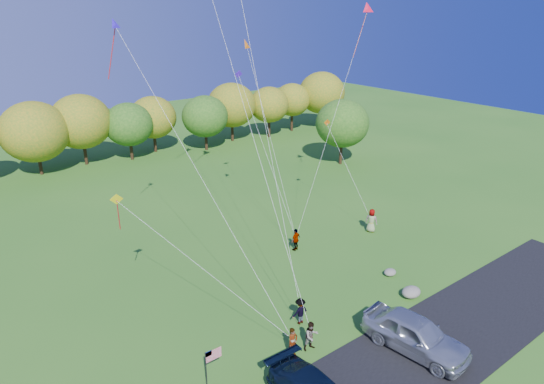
# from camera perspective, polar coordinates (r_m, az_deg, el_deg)

# --- Properties ---
(ground) EXTENTS (140.00, 140.00, 0.00)m
(ground) POSITION_cam_1_polar(r_m,az_deg,el_deg) (27.51, 5.10, -17.52)
(ground) COLOR #2B621C
(ground) RESTS_ON ground
(treeline) EXTENTS (75.46, 27.53, 8.24)m
(treeline) POSITION_cam_1_polar(r_m,az_deg,el_deg) (54.38, -22.76, 6.28)
(treeline) COLOR #342013
(treeline) RESTS_ON ground
(minivan_silver) EXTENTS (3.04, 5.99, 1.95)m
(minivan_silver) POSITION_cam_1_polar(r_m,az_deg,el_deg) (27.50, 16.52, -15.74)
(minivan_silver) COLOR #ADB1B8
(minivan_silver) RESTS_ON asphalt_lane
(flyer_a) EXTENTS (0.65, 0.46, 1.67)m
(flyer_a) POSITION_cam_1_polar(r_m,az_deg,el_deg) (26.29, 2.46, -17.24)
(flyer_a) COLOR #4C4C59
(flyer_a) RESTS_ON ground
(flyer_b) EXTENTS (0.90, 0.76, 1.67)m
(flyer_b) POSITION_cam_1_polar(r_m,az_deg,el_deg) (26.74, 4.65, -16.52)
(flyer_b) COLOR #4C4C59
(flyer_b) RESTS_ON ground
(flyer_c) EXTENTS (1.05, 0.60, 1.62)m
(flyer_c) POSITION_cam_1_polar(r_m,az_deg,el_deg) (28.55, 3.33, -13.81)
(flyer_c) COLOR #4C4C59
(flyer_c) RESTS_ON ground
(flyer_d) EXTENTS (1.10, 0.69, 1.74)m
(flyer_d) POSITION_cam_1_polar(r_m,az_deg,el_deg) (36.21, 2.82, -5.61)
(flyer_d) COLOR #4C4C59
(flyer_d) RESTS_ON ground
(flyer_e) EXTENTS (1.01, 1.13, 1.94)m
(flyer_e) POSITION_cam_1_polar(r_m,az_deg,el_deg) (39.79, 11.61, -3.31)
(flyer_e) COLOR #4C4C59
(flyer_e) RESTS_ON ground
(flag_assembly) EXTENTS (0.89, 0.57, 2.39)m
(flag_assembly) POSITION_cam_1_polar(r_m,az_deg,el_deg) (23.87, -7.24, -19.12)
(flag_assembly) COLOR black
(flag_assembly) RESTS_ON ground
(boulder_near) EXTENTS (1.32, 1.04, 0.66)m
(boulder_near) POSITION_cam_1_polar(r_m,az_deg,el_deg) (32.22, 16.05, -11.25)
(boulder_near) COLOR gray
(boulder_near) RESTS_ON ground
(boulder_far) EXTENTS (0.89, 0.74, 0.46)m
(boulder_far) POSITION_cam_1_polar(r_m,az_deg,el_deg) (34.22, 13.72, -9.16)
(boulder_far) COLOR gray
(boulder_far) RESTS_ON ground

